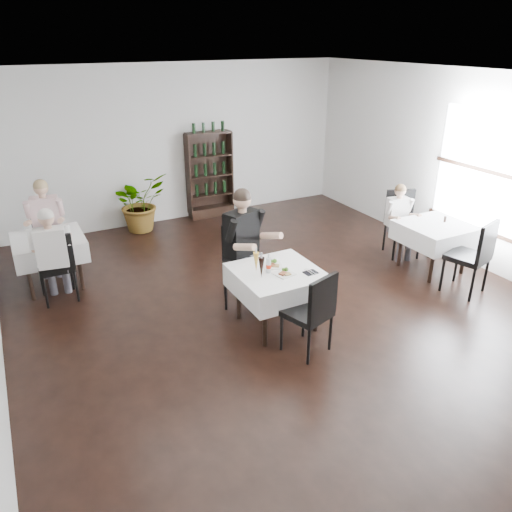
{
  "coord_description": "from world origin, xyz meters",
  "views": [
    {
      "loc": [
        -3.11,
        -4.83,
        3.46
      ],
      "look_at": [
        -0.49,
        0.2,
        0.93
      ],
      "focal_mm": 35.0,
      "sensor_mm": 36.0,
      "label": 1
    }
  ],
  "objects_px": {
    "wine_shelf": "(210,176)",
    "main_table": "(277,281)",
    "potted_tree": "(140,202)",
    "diner_main": "(247,240)"
  },
  "relations": [
    {
      "from": "wine_shelf",
      "to": "potted_tree",
      "type": "bearing_deg",
      "value": -175.04
    },
    {
      "from": "main_table",
      "to": "potted_tree",
      "type": "bearing_deg",
      "value": 98.16
    },
    {
      "from": "main_table",
      "to": "potted_tree",
      "type": "xyz_separation_m",
      "value": [
        -0.6,
        4.18,
        -0.08
      ]
    },
    {
      "from": "potted_tree",
      "to": "diner_main",
      "type": "xyz_separation_m",
      "value": [
        0.52,
        -3.51,
        0.41
      ]
    },
    {
      "from": "wine_shelf",
      "to": "main_table",
      "type": "relative_size",
      "value": 1.7
    },
    {
      "from": "diner_main",
      "to": "potted_tree",
      "type": "bearing_deg",
      "value": 98.38
    },
    {
      "from": "potted_tree",
      "to": "main_table",
      "type": "bearing_deg",
      "value": -81.84
    },
    {
      "from": "wine_shelf",
      "to": "main_table",
      "type": "xyz_separation_m",
      "value": [
        -0.9,
        -4.31,
        -0.23
      ]
    },
    {
      "from": "wine_shelf",
      "to": "diner_main",
      "type": "height_order",
      "value": "wine_shelf"
    },
    {
      "from": "wine_shelf",
      "to": "potted_tree",
      "type": "relative_size",
      "value": 1.6
    }
  ]
}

